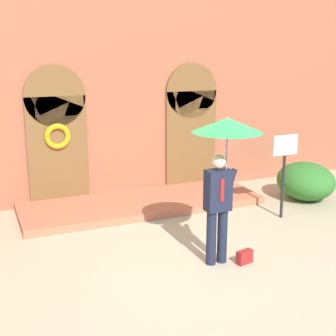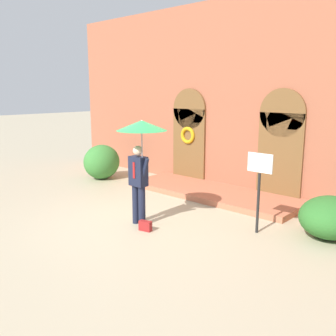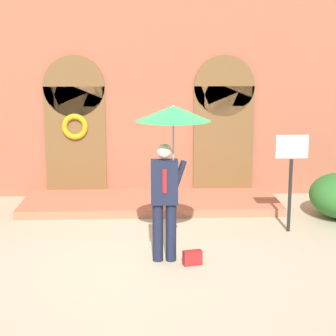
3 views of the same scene
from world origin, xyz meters
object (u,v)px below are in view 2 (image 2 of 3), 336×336
(handbag, at_px, (145,226))
(shrub_right, at_px, (331,217))
(person_with_umbrella, at_px, (141,141))
(sign_post, at_px, (259,180))
(shrub_left, at_px, (102,162))

(handbag, bearing_deg, shrub_right, 23.97)
(person_with_umbrella, height_order, shrub_right, person_with_umbrella)
(sign_post, bearing_deg, shrub_left, 172.26)
(sign_post, bearing_deg, person_with_umbrella, -148.09)
(person_with_umbrella, height_order, handbag, person_with_umbrella)
(handbag, bearing_deg, sign_post, 26.69)
(person_with_umbrella, height_order, shrub_left, person_with_umbrella)
(handbag, relative_size, shrub_right, 0.20)
(sign_post, relative_size, shrub_left, 1.34)
(person_with_umbrella, relative_size, shrub_right, 1.68)
(handbag, bearing_deg, shrub_left, 139.15)
(person_with_umbrella, xyz_separation_m, handbag, (0.31, -0.20, -1.80))
(handbag, distance_m, shrub_left, 5.24)
(handbag, xyz_separation_m, shrub_right, (3.07, 2.33, 0.32))
(person_with_umbrella, relative_size, sign_post, 1.37)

